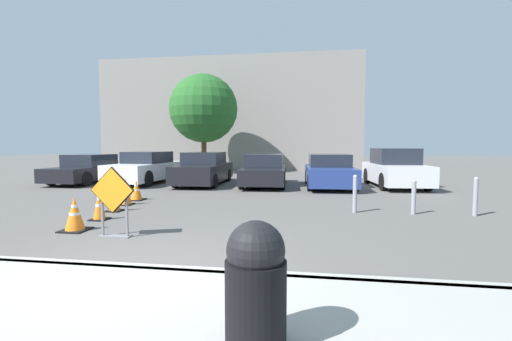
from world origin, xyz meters
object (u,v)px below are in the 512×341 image
Objects in this scene: traffic_cone_nearest at (75,214)px; parked_car_second at (147,168)px; parked_car_nearest at (89,170)px; trash_bin at (256,283)px; traffic_cone_third at (114,197)px; parked_car_fifth at (329,172)px; parked_car_fourth at (264,171)px; road_closed_sign at (113,198)px; traffic_cone_second at (99,206)px; bollard_second at (414,196)px; traffic_cone_fourth at (126,191)px; bollard_third at (476,195)px; parked_car_third at (204,169)px; parked_car_sixth at (395,169)px; traffic_cone_fifth at (136,190)px; bollard_nearest at (355,193)px.

parked_car_second reaches higher than traffic_cone_nearest.
trash_bin is (9.83, -12.17, 0.03)m from parked_car_nearest.
parked_car_fifth reaches higher than traffic_cone_third.
road_closed_sign is at bearing 75.07° from parked_car_fourth.
bollard_second reaches higher than traffic_cone_second.
traffic_cone_fourth is 8.21m from parked_car_fifth.
trash_bin reaches higher than traffic_cone_third.
bollard_third is at bearing 133.72° from parked_car_fourth.
parked_car_third is 1.06× the size of parked_car_sixth.
bollard_third is (9.67, -1.09, 0.21)m from traffic_cone_fifth.
traffic_cone_nearest is at bearing 53.47° from parked_car_fifth.
traffic_cone_fifth is at bearing 116.03° from parked_car_second.
parked_car_third reaches higher than traffic_cone_fourth.
parked_car_fifth is (6.28, 5.29, 0.25)m from traffic_cone_fourth.
parked_car_nearest is 12.80m from bollard_nearest.
traffic_cone_second is 0.88× the size of traffic_cone_third.
traffic_cone_fourth is 0.90m from traffic_cone_fifth.
parked_car_fourth is 4.24× the size of trash_bin.
bollard_nearest is at bearing 134.26° from parked_car_third.
traffic_cone_second is at bearing 127.96° from parked_car_nearest.
traffic_cone_fifth is 5.20m from parked_car_second.
parked_car_third is at bearing 82.96° from traffic_cone_fourth.
traffic_cone_fifth is (-0.70, 3.94, -0.03)m from traffic_cone_nearest.
bollard_nearest is (6.60, -0.21, 0.12)m from traffic_cone_fourth.
bollard_nearest is 1.02× the size of bollard_third.
traffic_cone_fifth is at bearing 101.38° from traffic_cone_second.
traffic_cone_third is at bearing 103.00° from traffic_cone_second.
parked_car_second is 4.54× the size of trash_bin.
parked_car_sixth is 6.56m from bollard_nearest.
traffic_cone_fifth is 8.28m from bollard_second.
bollard_second is (8.07, -0.21, 0.07)m from traffic_cone_fourth.
traffic_cone_fifth is (-0.13, 0.88, -0.09)m from traffic_cone_fourth.
bollard_third reaches higher than traffic_cone_fourth.
parked_car_third is 5.60m from parked_car_fifth.
parked_car_nearest is (-6.55, 8.83, -0.14)m from road_closed_sign.
traffic_cone_third reaches higher than traffic_cone_nearest.
parked_car_nearest is 11.18m from parked_car_fifth.
traffic_cone_fifth is 7.79m from parked_car_fifth.
road_closed_sign reaches higher than bollard_third.
parked_car_second reaches higher than trash_bin.
traffic_cone_third is at bearing -79.53° from traffic_cone_fifth.
parked_car_fourth reaches higher than bollard_second.
parked_car_nearest is 14.14m from bollard_second.
parked_car_nearest is 4.45× the size of bollard_nearest.
road_closed_sign reaches higher than trash_bin.
traffic_cone_nearest is 0.16× the size of parked_car_nearest.
bollard_nearest is 1.12× the size of bollard_second.
parked_car_fourth is at bearing 0.41° from parked_car_sixth.
trash_bin is (1.45, -12.20, 0.01)m from parked_car_fourth.
parked_car_second is 8.39m from parked_car_fifth.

